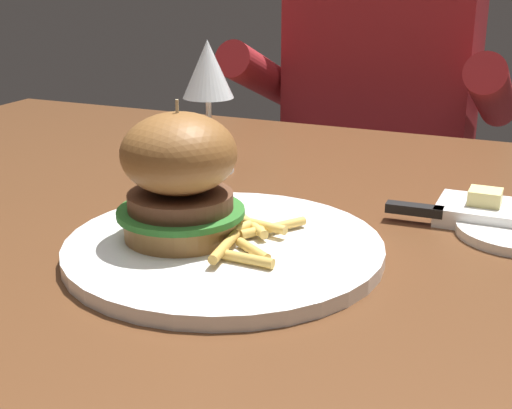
# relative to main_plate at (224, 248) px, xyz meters

# --- Properties ---
(dining_table) EXTENTS (1.46, 0.92, 0.74)m
(dining_table) POSITION_rel_main_plate_xyz_m (0.01, 0.12, -0.09)
(dining_table) COLOR #56331C
(dining_table) RESTS_ON ground
(main_plate) EXTENTS (0.30, 0.30, 0.01)m
(main_plate) POSITION_rel_main_plate_xyz_m (0.00, 0.00, 0.00)
(main_plate) COLOR white
(main_plate) RESTS_ON dining_table
(burger_sandwich) EXTENTS (0.12, 0.12, 0.13)m
(burger_sandwich) POSITION_rel_main_plate_xyz_m (-0.04, -0.00, 0.07)
(burger_sandwich) COLOR #9E6B38
(burger_sandwich) RESTS_ON main_plate
(fries_pile) EXTENTS (0.08, 0.13, 0.01)m
(fries_pile) POSITION_rel_main_plate_xyz_m (0.03, 0.00, 0.01)
(fries_pile) COLOR #E0B251
(fries_pile) RESTS_ON main_plate
(wine_glass) EXTENTS (0.07, 0.07, 0.17)m
(wine_glass) POSITION_rel_main_plate_xyz_m (-0.14, 0.25, 0.12)
(wine_glass) COLOR silver
(wine_glass) RESTS_ON dining_table
(table_knife) EXTENTS (0.22, 0.02, 0.01)m
(table_knife) POSITION_rel_main_plate_xyz_m (0.20, 0.16, 0.01)
(table_knife) COLOR silver
(table_knife) RESTS_ON bread_plate
(butter_dish) EXTENTS (0.10, 0.08, 0.04)m
(butter_dish) POSITION_rel_main_plate_xyz_m (0.21, 0.19, 0.00)
(butter_dish) COLOR white
(butter_dish) RESTS_ON dining_table
(diner_person) EXTENTS (0.51, 0.36, 1.18)m
(diner_person) POSITION_rel_main_plate_xyz_m (-0.06, 0.85, -0.18)
(diner_person) COLOR #282833
(diner_person) RESTS_ON ground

